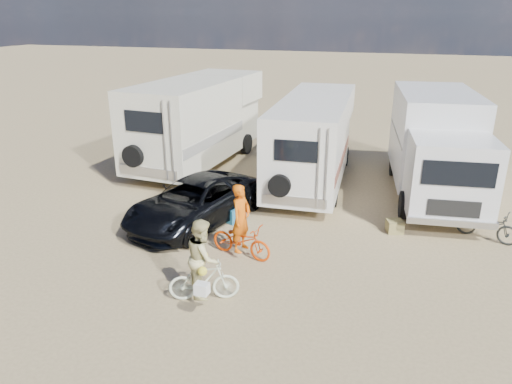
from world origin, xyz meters
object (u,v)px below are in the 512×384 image
(rider_man, at_px, (241,224))
(bike_parked, at_px, (487,225))
(rv_main, at_px, (314,141))
(rider_woman, at_px, (203,264))
(cooler, at_px, (230,214))
(bike_woman, at_px, (204,281))
(box_truck, at_px, (437,148))
(dark_suv, at_px, (195,202))
(bike_man, at_px, (241,240))
(rv_left, at_px, (197,123))
(crate, at_px, (395,226))

(rider_man, relative_size, bike_parked, 1.07)
(rider_man, bearing_deg, rv_main, 7.36)
(rider_woman, height_order, cooler, rider_woman)
(bike_woman, xyz_separation_m, bike_parked, (6.35, 5.27, -0.03))
(box_truck, relative_size, dark_suv, 1.48)
(bike_woman, bearing_deg, dark_suv, 5.35)
(dark_suv, relative_size, bike_man, 2.79)
(rv_main, distance_m, rider_woman, 8.73)
(rv_left, distance_m, crate, 9.48)
(box_truck, xyz_separation_m, dark_suv, (-6.90, -4.52, -1.07))
(rider_woman, xyz_separation_m, cooler, (-0.98, 4.21, -0.65))
(rv_left, bearing_deg, bike_woman, -61.51)
(box_truck, relative_size, bike_parked, 4.22)
(rv_main, relative_size, crate, 17.46)
(rv_left, bearing_deg, dark_suv, -63.11)
(rider_man, bearing_deg, bike_parked, -51.60)
(rider_woman, bearing_deg, bike_woman, -0.00)
(dark_suv, xyz_separation_m, bike_man, (2.07, -1.64, -0.22))
(crate, bearing_deg, bike_parked, 6.94)
(rv_left, height_order, cooler, rv_left)
(bike_parked, bearing_deg, dark_suv, 122.01)
(bike_man, height_order, bike_parked, bike_man)
(bike_woman, xyz_separation_m, rider_man, (0.10, 2.19, 0.44))
(dark_suv, xyz_separation_m, crate, (5.85, 1.14, -0.49))
(dark_suv, bearing_deg, box_truck, 48.37)
(rv_left, xyz_separation_m, dark_suv, (2.40, -5.54, -1.09))
(rv_main, relative_size, cooler, 13.58)
(dark_suv, bearing_deg, rv_main, 76.73)
(rv_left, distance_m, rider_woman, 10.38)
(rv_left, distance_m, bike_parked, 11.56)
(rv_left, distance_m, rider_man, 8.50)
(rider_man, bearing_deg, bike_woman, -170.42)
(rider_woman, bearing_deg, rv_main, -26.17)
(rider_woman, xyz_separation_m, bike_parked, (6.35, 5.27, -0.44))
(crate, bearing_deg, rv_main, 131.00)
(bike_man, height_order, bike_woman, bike_woman)
(rider_woman, bearing_deg, rider_man, -24.51)
(rv_main, xyz_separation_m, bike_woman, (-0.65, -8.68, -1.10))
(rv_main, bearing_deg, box_truck, -7.90)
(box_truck, height_order, dark_suv, box_truck)
(rider_woman, height_order, crate, rider_woman)
(bike_parked, bearing_deg, rv_left, 91.27)
(rv_main, height_order, box_truck, box_truck)
(rv_main, distance_m, box_truck, 4.30)
(dark_suv, height_order, bike_parked, dark_suv)
(bike_woman, bearing_deg, box_truck, -52.44)
(bike_man, bearing_deg, bike_woman, -170.42)
(rv_main, distance_m, bike_parked, 6.74)
(bike_parked, relative_size, crate, 3.78)
(bike_man, relative_size, bike_parked, 1.02)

